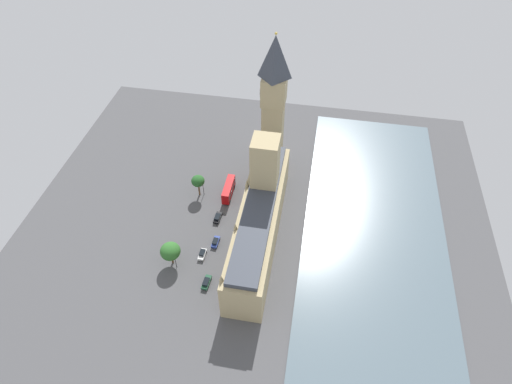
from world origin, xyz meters
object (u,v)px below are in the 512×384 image
plane_tree_by_river_gate (198,181)px  car_black_opposite_hall (218,217)px  car_dark_green_midblock (206,282)px  pedestrian_corner (244,202)px  pedestrian_far_end (221,287)px  street_lamp_slot_10 (175,258)px  parliament_building (260,216)px  plane_tree_leading (170,251)px  car_blue_trailing (216,242)px  car_white_kerbside (202,254)px  pedestrian_near_tower (249,179)px  street_lamp_slot_11 (203,186)px  clock_tower (273,106)px  double_decker_bus_under_trees (229,189)px

plane_tree_by_river_gate → car_black_opposite_hall: bearing=131.8°
car_dark_green_midblock → pedestrian_corner: car_dark_green_midblock is taller
pedestrian_far_end → street_lamp_slot_10: size_ratio=0.24×
parliament_building → plane_tree_by_river_gate: parliament_building is taller
plane_tree_by_river_gate → pedestrian_far_end: bearing=114.4°
plane_tree_leading → plane_tree_by_river_gate: bearing=-90.7°
street_lamp_slot_10 → plane_tree_by_river_gate: bearing=-87.6°
car_blue_trailing → plane_tree_leading: 14.90m
car_black_opposite_hall → plane_tree_by_river_gate: bearing=134.2°
car_white_kerbside → parliament_building: bearing=-142.8°
pedestrian_near_tower → car_white_kerbside: bearing=-177.2°
parliament_building → pedestrian_near_tower: size_ratio=35.31×
parliament_building → car_black_opposite_hall: parliament_building is taller
street_lamp_slot_10 → street_lamp_slot_11: (-0.19, -30.23, -0.75)m
car_black_opposite_hall → pedestrian_near_tower: car_black_opposite_hall is taller
clock_tower → plane_tree_by_river_gate: 35.04m
pedestrian_corner → pedestrian_far_end: bearing=-99.8°
clock_tower → car_black_opposite_hall: bearing=64.9°
plane_tree_by_river_gate → car_white_kerbside: bearing=107.2°
car_dark_green_midblock → street_lamp_slot_11: 35.67m
pedestrian_near_tower → plane_tree_by_river_gate: (15.41, 9.63, 5.73)m
parliament_building → car_blue_trailing: parliament_building is taller
clock_tower → double_decker_bus_under_trees: (12.14, 16.98, -23.69)m
parliament_building → pedestrian_corner: size_ratio=34.98×
pedestrian_near_tower → pedestrian_corner: bearing=-163.2°
parliament_building → car_white_kerbside: 20.81m
car_white_kerbside → street_lamp_slot_11: size_ratio=0.71×
double_decker_bus_under_trees → pedestrian_far_end: double_decker_bus_under_trees is taller
double_decker_bus_under_trees → plane_tree_by_river_gate: (9.86, 1.68, 3.81)m
parliament_building → car_black_opposite_hall: (14.48, -3.56, -7.96)m
car_blue_trailing → pedestrian_far_end: (-5.24, 15.16, -0.12)m
double_decker_bus_under_trees → pedestrian_far_end: bearing=99.2°
parliament_building → car_blue_trailing: bearing=25.6°
double_decker_bus_under_trees → car_blue_trailing: double_decker_bus_under_trees is taller
plane_tree_by_river_gate → plane_tree_leading: (0.37, 28.50, -0.74)m
car_blue_trailing → car_white_kerbside: same height
clock_tower → car_white_kerbside: (14.39, 43.22, -25.44)m
car_dark_green_midblock → street_lamp_slot_11: size_ratio=0.82×
car_dark_green_midblock → street_lamp_slot_11: bearing=109.4°
car_white_kerbside → pedestrian_corner: size_ratio=2.58×
car_dark_green_midblock → plane_tree_by_river_gate: (11.32, -33.81, 5.56)m
plane_tree_by_river_gate → street_lamp_slot_11: size_ratio=1.45×
plane_tree_leading → street_lamp_slot_10: 2.32m
car_black_opposite_hall → double_decker_bus_under_trees: bearing=86.6°
car_white_kerbside → pedestrian_near_tower: (-7.80, -34.19, -0.17)m
pedestrian_corner → car_white_kerbside: bearing=-118.9°
parliament_building → clock_tower: (1.19, -31.95, 17.48)m
car_black_opposite_hall → plane_tree_leading: bearing=-113.4°
parliament_building → street_lamp_slot_10: bearing=37.1°
double_decker_bus_under_trees → car_white_kerbside: bearing=85.2°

